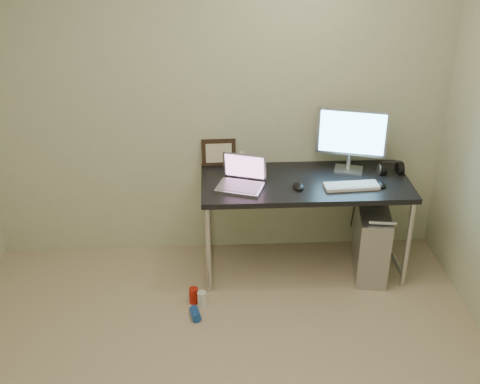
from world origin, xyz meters
The scene contains 16 objects.
wall_back centered at (0.00, 1.75, 1.25)m, with size 3.50×0.02×2.50m, color beige.
desk centered at (0.64, 1.42, 0.67)m, with size 1.53×0.67×0.75m.
tower_computer centered at (1.16, 1.32, 0.27)m, with size 0.30×0.54×0.57m.
cable_a centered at (1.11, 1.70, 0.40)m, with size 0.01×0.01×0.70m, color black.
cable_b centered at (1.20, 1.68, 0.38)m, with size 0.01×0.01×0.72m, color black.
can_red centered at (-0.19, 0.99, 0.06)m, with size 0.07×0.07×0.12m, color #B41D0F.
can_white centered at (-0.13, 0.95, 0.06)m, with size 0.06×0.06×0.12m, color white.
can_blue centered at (-0.18, 0.82, 0.03)m, with size 0.07×0.07×0.12m, color #1B47A5.
laptop centered at (0.17, 1.36, 0.80)m, with size 0.39×0.35×0.22m.
monitor centered at (0.99, 1.57, 1.04)m, with size 0.51×0.20×0.49m.
keyboard centered at (0.96, 1.29, 0.76)m, with size 0.39×0.13×0.02m, color white.
mouse_right centered at (1.17, 1.30, 0.77)m, with size 0.06×0.10×0.03m, color black.
mouse_left centered at (0.58, 1.30, 0.77)m, with size 0.08×0.13×0.04m, color black.
headphones centered at (1.30, 1.51, 0.78)m, with size 0.18×0.11×0.12m.
picture_frame centered at (0.02, 1.72, 0.85)m, with size 0.26×0.03×0.21m, color black.
webcam centered at (0.19, 1.71, 0.83)m, with size 0.04×0.03×0.11m.
Camera 1 is at (-0.04, -2.50, 2.70)m, focal length 45.00 mm.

